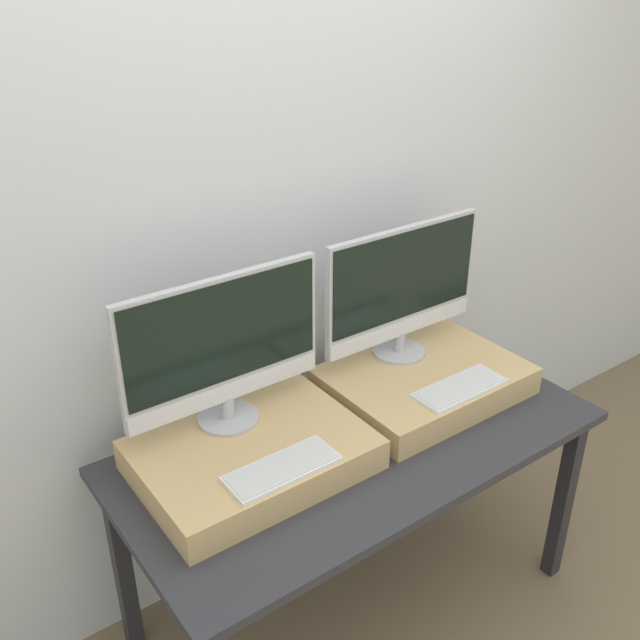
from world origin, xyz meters
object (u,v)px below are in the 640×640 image
Objects in this scene: monitor_left at (223,346)px; keyboard_right at (460,388)px; monitor_right at (403,287)px; keyboard_left at (282,468)px.

keyboard_right is (0.68, -0.29, -0.24)m from monitor_left.
monitor_right is at bearing 90.00° from keyboard_right.
monitor_left is at bearing 156.77° from keyboard_right.
monitor_right is 1.96× the size of keyboard_right.
keyboard_left and keyboard_right have the same top height.
keyboard_right is at bearing -90.00° from monitor_right.
monitor_left reaches higher than keyboard_left.
monitor_right reaches higher than keyboard_left.
keyboard_left is at bearing -90.00° from monitor_left.
monitor_right is (0.68, 0.29, 0.24)m from keyboard_left.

